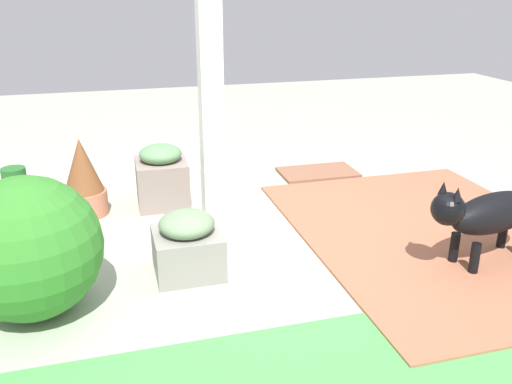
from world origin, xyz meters
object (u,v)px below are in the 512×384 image
stone_planter_nearest (162,177)px  terracotta_pot_spiky (83,179)px  porch_pillar (211,86)px  stone_planter_mid (188,245)px  terracotta_pot_tall (21,218)px  dog (488,214)px  round_shrub (28,248)px  doormat (318,173)px

stone_planter_nearest → terracotta_pot_spiky: 0.58m
porch_pillar → stone_planter_mid: bearing=61.5°
porch_pillar → terracotta_pot_tall: size_ratio=3.85×
terracotta_pot_spiky → dog: bearing=148.0°
porch_pillar → round_shrub: bearing=31.7°
stone_planter_mid → terracotta_pot_spiky: 1.25m
porch_pillar → stone_planter_mid: porch_pillar is taller
stone_planter_mid → doormat: stone_planter_mid is taller
stone_planter_mid → dog: dog is taller
terracotta_pot_tall → dog: bearing=159.0°
terracotta_pot_tall → doormat: 2.55m
doormat → stone_planter_mid: bearing=46.3°
stone_planter_nearest → terracotta_pot_tall: size_ratio=0.91×
stone_planter_mid → terracotta_pot_tall: (0.99, -0.68, 0.00)m
porch_pillar → stone_planter_mid: size_ratio=5.18×
stone_planter_nearest → dog: (-1.77, 1.51, 0.11)m
porch_pillar → doormat: 1.84m
round_shrub → dog: round_shrub is taller
stone_planter_mid → doormat: 2.06m
stone_planter_nearest → terracotta_pot_spiky: bearing=4.4°
stone_planter_nearest → doormat: (-1.44, -0.35, -0.21)m
stone_planter_mid → terracotta_pot_spiky: size_ratio=0.67×
terracotta_pot_tall → porch_pillar: bearing=170.7°
terracotta_pot_spiky → doormat: 2.07m
doormat → porch_pillar: bearing=41.0°
terracotta_pot_spiky → terracotta_pot_tall: bearing=46.5°
terracotta_pot_tall → doormat: terracotta_pot_tall is taller
terracotta_pot_tall → dog: (-2.74, 1.05, 0.15)m
dog → porch_pillar: bearing=-29.5°
round_shrub → dog: bearing=176.1°
porch_pillar → round_shrub: (1.09, 0.67, -0.65)m
porch_pillar → stone_planter_mid: 1.00m
porch_pillar → terracotta_pot_tall: (1.25, -0.20, -0.83)m
stone_planter_nearest → stone_planter_mid: bearing=91.0°
round_shrub → terracotta_pot_spiky: (-0.24, -1.29, -0.09)m
terracotta_pot_spiky → doormat: bearing=-169.0°
terracotta_pot_tall → dog: dog is taller
round_shrub → dog: (-2.59, 0.18, -0.04)m
terracotta_pot_spiky → round_shrub: bearing=79.6°
round_shrub → terracotta_pot_tall: 0.91m
stone_planter_mid → terracotta_pot_spiky: (0.59, -1.09, 0.09)m
stone_planter_nearest → doormat: size_ratio=0.70×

